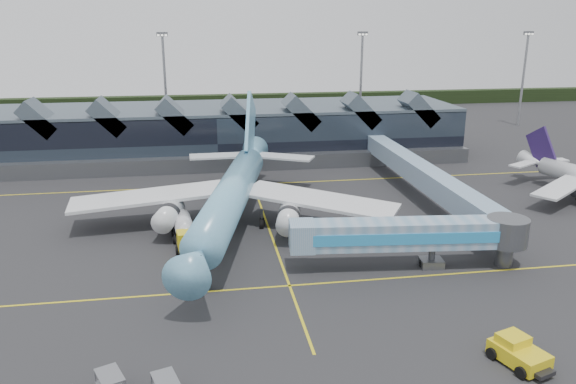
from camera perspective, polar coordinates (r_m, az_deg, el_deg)
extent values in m
plane|color=#252427|center=(62.59, -1.03, -6.27)|extent=(260.00, 260.00, 0.00)
cube|color=yellow|center=(55.41, 0.15, -9.49)|extent=(120.00, 0.25, 0.01)
cube|color=yellow|center=(88.83, -3.58, 0.79)|extent=(120.00, 0.25, 0.01)
cube|color=yellow|center=(71.81, -2.16, -3.16)|extent=(0.25, 60.00, 0.01)
cube|color=black|center=(168.68, -6.38, 9.13)|extent=(260.00, 4.00, 4.00)
cube|color=black|center=(106.92, -7.37, 5.94)|extent=(90.00, 20.00, 9.00)
cube|color=#46535D|center=(106.14, -7.47, 8.43)|extent=(90.00, 20.00, 0.60)
cube|color=#56595E|center=(96.87, -7.07, 2.86)|extent=(90.00, 2.50, 2.60)
cube|color=#46535D|center=(102.51, -23.87, 6.89)|extent=(6.43, 6.00, 6.43)
cube|color=#46535D|center=(100.29, -17.75, 7.34)|extent=(6.43, 6.00, 6.43)
cube|color=#46535D|center=(99.24, -11.41, 7.71)|extent=(6.43, 6.00, 6.43)
cube|color=#46535D|center=(99.40, -5.01, 7.99)|extent=(6.43, 6.00, 6.43)
cube|color=#46535D|center=(100.78, 1.30, 8.17)|extent=(6.43, 6.00, 6.43)
cube|color=#46535D|center=(103.31, 7.38, 8.26)|extent=(6.43, 6.00, 6.43)
cube|color=#46535D|center=(106.92, 13.11, 8.25)|extent=(6.43, 6.00, 6.43)
cylinder|color=gray|center=(129.87, -12.35, 10.53)|extent=(0.56, 0.56, 22.00)
cube|color=#56595E|center=(129.18, -12.67, 15.37)|extent=(2.40, 0.50, 0.90)
cylinder|color=gray|center=(135.13, 7.41, 11.01)|extent=(0.56, 0.56, 22.00)
cube|color=#56595E|center=(134.46, 7.60, 15.67)|extent=(2.40, 0.50, 0.90)
cylinder|color=gray|center=(149.62, 22.76, 10.42)|extent=(0.56, 0.56, 22.00)
cube|color=#56595E|center=(149.02, 23.25, 14.61)|extent=(2.40, 0.50, 0.90)
cylinder|color=#60A1C2|center=(68.03, -5.80, -0.39)|extent=(11.54, 33.91, 4.17)
cone|color=#60A1C2|center=(49.84, -9.48, -7.18)|extent=(5.35, 6.58, 4.17)
cube|color=black|center=(48.84, -9.72, -6.58)|extent=(1.62, 0.68, 0.48)
cone|color=#60A1C2|center=(87.79, -3.63, 3.84)|extent=(5.78, 8.46, 4.17)
cube|color=silver|center=(72.03, -14.01, -0.44)|extent=(19.46, 7.99, 1.38)
cube|color=silver|center=(68.70, 3.22, -0.79)|extent=(19.51, 15.10, 1.38)
cylinder|color=silver|center=(67.87, -12.03, -2.30)|extent=(3.80, 6.23, 2.59)
cylinder|color=silver|center=(65.53, 0.06, -2.62)|extent=(3.80, 6.23, 2.59)
cube|color=#60A1C2|center=(85.03, -3.85, 6.41)|extent=(2.84, 10.53, 11.50)
cube|color=silver|center=(87.20, -7.11, 3.65)|extent=(8.77, 3.57, 0.27)
cube|color=silver|center=(85.89, -0.35, 3.58)|extent=(9.29, 6.94, 0.27)
cylinder|color=#56595E|center=(54.63, -8.41, -8.69)|extent=(0.31, 0.31, 2.42)
cylinder|color=#56595E|center=(71.07, -8.36, -2.52)|extent=(0.31, 0.31, 2.42)
cylinder|color=#56595E|center=(69.96, -2.66, -2.67)|extent=(0.31, 0.31, 2.42)
cylinder|color=black|center=(54.97, -8.38, -9.42)|extent=(0.82, 1.62, 1.55)
cone|color=silver|center=(98.44, 23.65, 2.89)|extent=(3.82, 4.96, 2.74)
cube|color=silver|center=(87.02, 26.00, 0.42)|extent=(11.49, 9.28, 0.92)
cube|color=#2B194D|center=(97.22, 24.30, 4.19)|extent=(2.05, 6.05, 6.69)
cube|color=silver|center=(95.66, 22.76, 2.62)|extent=(5.50, 4.25, 0.23)
cube|color=silver|center=(100.22, 25.19, 2.93)|extent=(5.28, 2.06, 0.23)
cube|color=#6A93B1|center=(59.04, 11.86, -4.18)|extent=(19.67, 4.79, 2.82)
cube|color=#288ECB|center=(57.69, 12.25, -4.71)|extent=(19.40, 2.00, 1.17)
cube|color=#6A93B1|center=(57.19, 1.42, -4.51)|extent=(2.82, 3.35, 2.92)
cylinder|color=#56595E|center=(60.56, 14.44, -5.73)|extent=(0.68, 0.68, 3.76)
cube|color=#56595E|center=(61.11, 14.34, -6.98)|extent=(2.51, 2.16, 0.88)
cylinder|color=black|center=(60.87, 13.45, -7.11)|extent=(0.47, 0.91, 0.88)
cylinder|color=black|center=(61.45, 15.20, -7.01)|extent=(0.47, 0.91, 0.88)
cylinder|color=#56595E|center=(62.70, 21.37, -3.76)|extent=(4.28, 4.28, 2.92)
cylinder|color=#56595E|center=(63.35, 21.19, -5.35)|extent=(1.75, 1.75, 3.76)
cube|color=black|center=(65.95, -10.41, -4.66)|extent=(3.30, 8.69, 0.47)
cube|color=yellow|center=(62.62, -10.13, -4.86)|extent=(2.50, 2.34, 2.07)
cube|color=black|center=(61.75, -10.08, -4.71)|extent=(2.07, 0.40, 0.94)
cylinder|color=silver|center=(66.56, -10.57, -3.29)|extent=(2.83, 5.69, 2.16)
sphere|color=silver|center=(69.12, -10.82, -2.54)|extent=(2.07, 2.07, 2.07)
sphere|color=silver|center=(64.01, -10.31, -4.11)|extent=(2.07, 2.07, 2.07)
cylinder|color=black|center=(63.34, -11.18, -5.86)|extent=(0.44, 0.98, 0.94)
cylinder|color=black|center=(63.54, -9.06, -5.67)|extent=(0.44, 0.98, 0.94)
cylinder|color=black|center=(66.38, -11.46, -4.79)|extent=(0.44, 0.98, 0.94)
cylinder|color=black|center=(66.58, -9.44, -4.61)|extent=(0.44, 0.98, 0.94)
cylinder|color=black|center=(68.58, -11.64, -4.09)|extent=(0.44, 0.98, 0.94)
cylinder|color=black|center=(68.77, -9.68, -3.91)|extent=(0.44, 0.98, 0.94)
cube|color=yellow|center=(47.02, 22.42, -15.00)|extent=(3.68, 4.69, 1.14)
cube|color=yellow|center=(46.96, 21.89, -13.76)|extent=(2.53, 2.38, 0.80)
cube|color=black|center=(46.08, 24.49, -16.39)|extent=(1.81, 1.37, 0.34)
cylinder|color=black|center=(45.60, 22.59, -16.60)|extent=(0.61, 0.98, 0.91)
cylinder|color=black|center=(47.42, 24.73, -15.50)|extent=(0.61, 0.98, 0.91)
cylinder|color=black|center=(47.05, 19.99, -15.18)|extent=(0.61, 0.98, 0.91)
cylinder|color=black|center=(48.82, 22.16, -14.19)|extent=(0.61, 0.98, 0.91)
cube|color=gray|center=(41.94, -17.69, -17.28)|extent=(2.36, 2.82, 0.09)
cylinder|color=black|center=(43.61, -16.75, -18.03)|extent=(0.28, 0.41, 0.39)
cube|color=gray|center=(40.60, -12.35, -18.07)|extent=(2.19, 2.76, 0.09)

